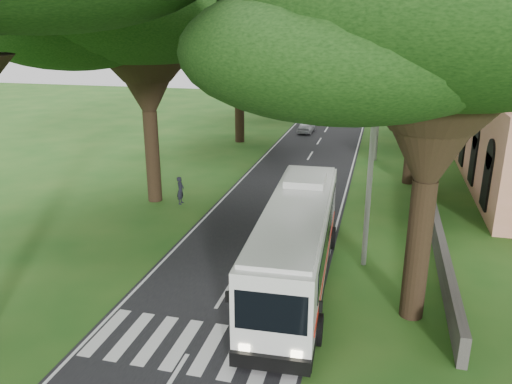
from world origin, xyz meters
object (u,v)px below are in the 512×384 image
Objects in this scene: pole_mid at (379,110)px; distant_car_b at (318,103)px; pedestrian at (180,190)px; coach_bus at (297,241)px; pole_near at (370,180)px; pole_far at (382,84)px; distant_car_a at (306,127)px; distant_car_c at (365,95)px.

pole_mid reaches higher than distant_car_b.
pedestrian is at bearing -129.36° from pole_mid.
coach_bus is at bearing -97.08° from pole_mid.
pedestrian is (-8.84, 8.38, -1.11)m from coach_bus.
pole_near is 1.00× the size of pole_mid.
pole_far is (0.00, 20.00, 0.00)m from pole_mid.
pole_far is 42.72m from coach_bus.
distant_car_a is at bearing 95.40° from coach_bus.
pole_mid and pole_far have the same top height.
distant_car_a reaches higher than distant_car_b.
coach_bus is at bearing 100.41° from distant_car_a.
distant_car_b is (-5.70, 49.83, -1.37)m from coach_bus.
pole_far is 13.04m from distant_car_a.
distant_car_a is 2.07× the size of pedestrian.
distant_car_b is 11.07m from distant_car_c.
pole_near is 56.73m from distant_car_c.
pole_far reaches higher than pedestrian.
pole_near and pole_far have the same top height.
coach_bus is (-2.80, -2.57, -2.19)m from pole_near.
pedestrian is (-9.14, -50.76, 0.14)m from distant_car_c.
distant_car_b is at bearing 100.19° from pole_near.
distant_car_c is (0.30, 59.13, -1.25)m from coach_bus.
pole_mid is 36.81m from distant_car_c.
pole_far is at bearing -20.64° from pedestrian.
pole_far is at bearing -38.20° from distant_car_b.
distant_car_b is 41.58m from pedestrian.
pedestrian is (-3.14, -41.46, 0.26)m from distant_car_b.
distant_car_b is at bearing -6.17° from pedestrian.
pedestrian is at bearing -92.00° from distant_car_b.
distant_car_b is (-8.50, 47.27, -3.55)m from pole_near.
pole_mid is at bearing 129.23° from distant_car_a.
distant_car_a is (-7.38, 9.84, -3.53)m from pole_mid.
coach_bus is at bearing -81.15° from distant_car_b.
coach_bus reaches higher than distant_car_c.
pole_far is 2.21× the size of distant_car_b.
pedestrian is at bearing 96.84° from distant_car_c.
pole_far is 11.73m from distant_car_b.
distant_car_c is 51.57m from pedestrian.
pole_near is at bearing 106.27° from distant_car_a.
pole_mid is 4.52× the size of pedestrian.
distant_car_c reaches higher than distant_car_b.
pole_mid is 2.21× the size of distant_car_b.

